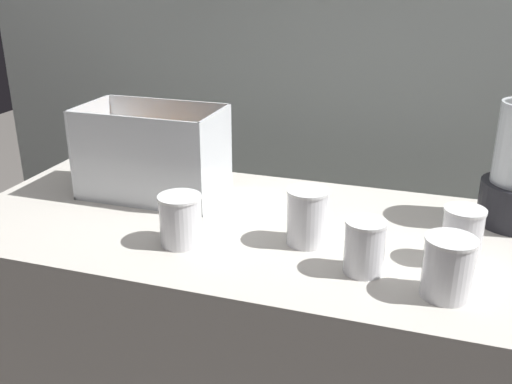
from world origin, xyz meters
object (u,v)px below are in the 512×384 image
Objects in this scene: juice_cup_pomegranate_left at (307,220)px; juice_cup_mango_far_right at (461,239)px; juice_cup_orange_middle at (364,249)px; juice_cup_mango_right at (448,271)px; juice_cup_orange_far_left at (181,222)px; carrot_display_bin at (155,166)px.

juice_cup_pomegranate_left is 0.31m from juice_cup_mango_far_right.
juice_cup_mango_right reaches higher than juice_cup_orange_middle.
juice_cup_orange_far_left is at bearing -170.01° from juice_cup_mango_far_right.
juice_cup_orange_far_left is 0.90× the size of juice_cup_pomegranate_left.
juice_cup_orange_middle is 0.16m from juice_cup_mango_right.
juice_cup_orange_middle is (0.13, -0.09, -0.00)m from juice_cup_pomegranate_left.
juice_cup_orange_middle is at bearing -0.32° from juice_cup_orange_far_left.
carrot_display_bin is 3.08× the size of juice_cup_mango_far_right.
juice_cup_mango_far_right is (0.18, 0.10, 0.00)m from juice_cup_orange_middle.
carrot_display_bin reaches higher than juice_cup_mango_right.
juice_cup_mango_right is at bearing -24.05° from juice_cup_pomegranate_left.
juice_cup_pomegranate_left is at bearing 155.95° from juice_cup_mango_right.
juice_cup_pomegranate_left is at bearing -177.47° from juice_cup_mango_far_right.
juice_cup_orange_middle is at bearing -23.04° from carrot_display_bin.
carrot_display_bin is at bearing 156.96° from juice_cup_orange_middle.
juice_cup_mango_far_right is at bearing 80.51° from juice_cup_mango_right.
juice_cup_orange_middle is 0.21m from juice_cup_mango_far_right.
juice_cup_mango_far_right reaches higher than juice_cup_mango_right.
juice_cup_orange_far_left is at bearing 179.68° from juice_cup_orange_middle.
juice_cup_orange_middle is 0.94× the size of juice_cup_mango_far_right.
juice_cup_mango_far_right is at bearing -10.67° from carrot_display_bin.
juice_cup_pomegranate_left is 0.32m from juice_cup_mango_right.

